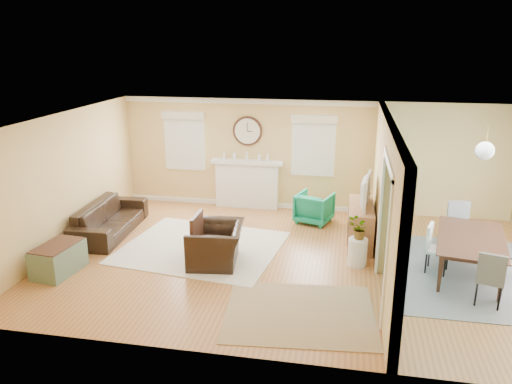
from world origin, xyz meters
TOP-DOWN VIEW (x-y plane):
  - floor at (0.00, 0.00)m, footprint 9.00×9.00m
  - wall_back at (0.00, 3.00)m, footprint 9.00×0.02m
  - wall_front at (0.00, -3.00)m, footprint 9.00×0.02m
  - wall_left at (-4.50, 0.00)m, footprint 0.02×6.00m
  - ceiling at (0.00, 0.00)m, footprint 9.00×6.00m
  - partition at (1.51, 0.28)m, footprint 0.17×6.00m
  - fireplace at (-1.50, 2.88)m, footprint 1.70×0.30m
  - wall_clock at (-1.50, 2.97)m, footprint 0.70×0.07m
  - window_left at (-3.05, 2.95)m, footprint 1.05×0.13m
  - window_right at (0.05, 2.95)m, footprint 1.05×0.13m
  - pendant at (3.00, 0.00)m, footprint 0.30×0.30m
  - rug_cream at (-1.88, 0.28)m, footprint 3.26×2.93m
  - rug_jute at (0.26, -1.80)m, footprint 2.37×2.00m
  - rug_grey at (3.03, 0.03)m, footprint 2.60×3.25m
  - sofa at (-3.99, 0.68)m, footprint 0.97×2.26m
  - eames_chair at (-1.42, -0.32)m, footprint 1.09×1.21m
  - green_chair at (0.17, 2.12)m, footprint 0.91×0.93m
  - trunk at (-4.01, -1.22)m, footprint 0.65×0.97m
  - credenza at (1.16, 1.09)m, footprint 0.49×1.43m
  - tv at (1.14, 1.09)m, footprint 0.25×1.05m
  - garden_stool at (1.10, 0.05)m, footprint 0.35×0.35m
  - potted_plant at (1.10, 0.05)m, footprint 0.45×0.43m
  - dining_table at (3.03, 0.03)m, footprint 1.42×2.11m
  - dining_chair_n at (3.03, 1.08)m, footprint 0.48×0.48m
  - dining_chair_s at (3.07, -0.99)m, footprint 0.49×0.49m
  - dining_chair_w at (2.46, 0.01)m, footprint 0.48×0.48m

SIDE VIEW (x-z plane):
  - floor at x=0.00m, z-range 0.00..0.00m
  - rug_jute at x=0.26m, z-range 0.00..0.01m
  - rug_grey at x=3.03m, z-range 0.00..0.01m
  - rug_cream at x=-1.88m, z-range 0.00..0.02m
  - garden_stool at x=1.10m, z-range 0.00..0.51m
  - trunk at x=-4.01m, z-range 0.00..0.53m
  - sofa at x=-3.99m, z-range 0.00..0.65m
  - green_chair at x=0.17m, z-range 0.00..0.67m
  - dining_table at x=3.03m, z-range 0.00..0.68m
  - eames_chair at x=-1.42m, z-range 0.00..0.71m
  - credenza at x=1.16m, z-range 0.00..0.80m
  - dining_chair_w at x=2.46m, z-range 0.07..0.94m
  - dining_chair_s at x=3.07m, z-range 0.08..0.98m
  - dining_chair_n at x=3.03m, z-range 0.08..1.03m
  - fireplace at x=-1.50m, z-range 0.01..1.18m
  - potted_plant at x=1.10m, z-range 0.51..0.90m
  - tv at x=1.14m, z-range 0.80..1.40m
  - wall_back at x=0.00m, z-range 0.00..2.60m
  - wall_front at x=0.00m, z-range 0.00..2.60m
  - wall_left at x=-4.50m, z-range 0.00..2.60m
  - partition at x=1.51m, z-range 0.06..2.66m
  - window_left at x=-3.05m, z-range 0.95..2.37m
  - window_right at x=0.05m, z-range 0.95..2.37m
  - wall_clock at x=-1.50m, z-range 1.50..2.20m
  - pendant at x=3.00m, z-range 1.93..2.48m
  - ceiling at x=0.00m, z-range 2.59..2.61m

